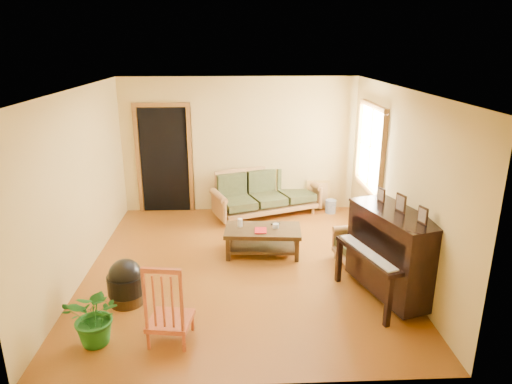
{
  "coord_description": "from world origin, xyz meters",
  "views": [
    {
      "loc": [
        -0.07,
        -6.15,
        3.18
      ],
      "look_at": [
        0.22,
        0.2,
        1.1
      ],
      "focal_mm": 32.0,
      "sensor_mm": 36.0,
      "label": 1
    }
  ],
  "objects_px": {
    "piano": "(392,255)",
    "red_chair": "(169,301)",
    "coffee_table": "(263,241)",
    "ceramic_crock": "(331,206)",
    "sofa": "(267,193)",
    "footstool": "(126,287)",
    "potted_plant": "(96,316)",
    "armchair": "(360,242)"
  },
  "relations": [
    {
      "from": "piano",
      "to": "red_chair",
      "type": "relative_size",
      "value": 1.35
    },
    {
      "from": "coffee_table",
      "to": "ceramic_crock",
      "type": "bearing_deg",
      "value": 50.89
    },
    {
      "from": "piano",
      "to": "ceramic_crock",
      "type": "relative_size",
      "value": 5.09
    },
    {
      "from": "sofa",
      "to": "footstool",
      "type": "bearing_deg",
      "value": -143.67
    },
    {
      "from": "coffee_table",
      "to": "ceramic_crock",
      "type": "height_order",
      "value": "coffee_table"
    },
    {
      "from": "footstool",
      "to": "piano",
      "type": "bearing_deg",
      "value": 0.24
    },
    {
      "from": "piano",
      "to": "coffee_table",
      "type": "bearing_deg",
      "value": 122.66
    },
    {
      "from": "sofa",
      "to": "potted_plant",
      "type": "relative_size",
      "value": 2.97
    },
    {
      "from": "coffee_table",
      "to": "armchair",
      "type": "distance_m",
      "value": 1.49
    },
    {
      "from": "coffee_table",
      "to": "piano",
      "type": "distance_m",
      "value": 2.11
    },
    {
      "from": "armchair",
      "to": "sofa",
      "type": "bearing_deg",
      "value": 109.21
    },
    {
      "from": "coffee_table",
      "to": "ceramic_crock",
      "type": "distance_m",
      "value": 2.29
    },
    {
      "from": "coffee_table",
      "to": "potted_plant",
      "type": "height_order",
      "value": "potted_plant"
    },
    {
      "from": "armchair",
      "to": "potted_plant",
      "type": "height_order",
      "value": "armchair"
    },
    {
      "from": "piano",
      "to": "sofa",
      "type": "bearing_deg",
      "value": 97.28
    },
    {
      "from": "sofa",
      "to": "coffee_table",
      "type": "height_order",
      "value": "sofa"
    },
    {
      "from": "coffee_table",
      "to": "red_chair",
      "type": "bearing_deg",
      "value": -118.26
    },
    {
      "from": "red_chair",
      "to": "coffee_table",
      "type": "bearing_deg",
      "value": 70.23
    },
    {
      "from": "footstool",
      "to": "ceramic_crock",
      "type": "xyz_separation_m",
      "value": [
        3.26,
        3.13,
        -0.09
      ]
    },
    {
      "from": "armchair",
      "to": "red_chair",
      "type": "relative_size",
      "value": 0.75
    },
    {
      "from": "armchair",
      "to": "potted_plant",
      "type": "relative_size",
      "value": 1.07
    },
    {
      "from": "coffee_table",
      "to": "piano",
      "type": "xyz_separation_m",
      "value": [
        1.59,
        -1.34,
        0.38
      ]
    },
    {
      "from": "sofa",
      "to": "potted_plant",
      "type": "bearing_deg",
      "value": -139.26
    },
    {
      "from": "armchair",
      "to": "ceramic_crock",
      "type": "distance_m",
      "value": 2.22
    },
    {
      "from": "red_chair",
      "to": "piano",
      "type": "bearing_deg",
      "value": 25.02
    },
    {
      "from": "footstool",
      "to": "ceramic_crock",
      "type": "height_order",
      "value": "footstool"
    },
    {
      "from": "coffee_table",
      "to": "potted_plant",
      "type": "distance_m",
      "value": 2.93
    },
    {
      "from": "footstool",
      "to": "ceramic_crock",
      "type": "bearing_deg",
      "value": 43.76
    },
    {
      "from": "sofa",
      "to": "coffee_table",
      "type": "xyz_separation_m",
      "value": [
        -0.19,
        -1.73,
        -0.22
      ]
    },
    {
      "from": "ceramic_crock",
      "to": "potted_plant",
      "type": "height_order",
      "value": "potted_plant"
    },
    {
      "from": "sofa",
      "to": "armchair",
      "type": "distance_m",
      "value": 2.49
    },
    {
      "from": "armchair",
      "to": "ceramic_crock",
      "type": "height_order",
      "value": "armchair"
    },
    {
      "from": "sofa",
      "to": "footstool",
      "type": "relative_size",
      "value": 4.39
    },
    {
      "from": "sofa",
      "to": "footstool",
      "type": "xyz_separation_m",
      "value": [
        -2.01,
        -3.08,
        -0.22
      ]
    },
    {
      "from": "sofa",
      "to": "footstool",
      "type": "distance_m",
      "value": 3.69
    },
    {
      "from": "footstool",
      "to": "red_chair",
      "type": "relative_size",
      "value": 0.47
    },
    {
      "from": "coffee_table",
      "to": "ceramic_crock",
      "type": "relative_size",
      "value": 4.49
    },
    {
      "from": "coffee_table",
      "to": "footstool",
      "type": "bearing_deg",
      "value": -143.44
    },
    {
      "from": "red_chair",
      "to": "potted_plant",
      "type": "distance_m",
      "value": 0.81
    },
    {
      "from": "footstool",
      "to": "red_chair",
      "type": "height_order",
      "value": "red_chair"
    },
    {
      "from": "armchair",
      "to": "red_chair",
      "type": "bearing_deg",
      "value": -156.64
    },
    {
      "from": "armchair",
      "to": "ceramic_crock",
      "type": "xyz_separation_m",
      "value": [
        0.03,
        2.2,
        -0.24
      ]
    }
  ]
}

